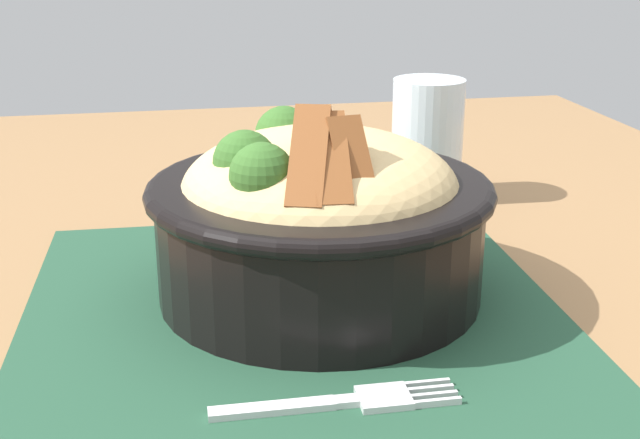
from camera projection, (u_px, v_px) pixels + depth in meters
name	position (u px, v px, depth m)	size (l,w,h in m)	color
table	(278.00, 419.00, 0.52)	(1.28, 0.97, 0.78)	olive
placemat	(302.00, 340.00, 0.48)	(0.41, 0.33, 0.00)	#1E422D
bowl	(319.00, 213.00, 0.52)	(0.22, 0.22, 0.13)	black
fork	(347.00, 401.00, 0.41)	(0.02, 0.12, 0.00)	silver
drinking_glass	(427.00, 147.00, 0.72)	(0.06, 0.06, 0.10)	silver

